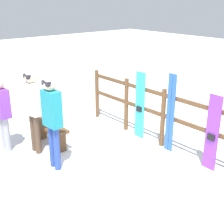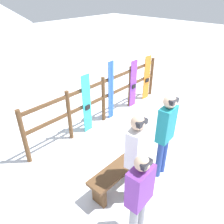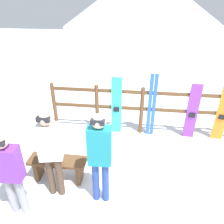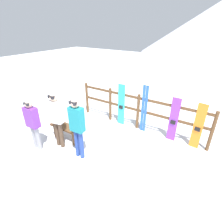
% 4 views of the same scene
% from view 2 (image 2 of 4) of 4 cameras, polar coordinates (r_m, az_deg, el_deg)
% --- Properties ---
extents(ground_plane, '(40.00, 40.00, 0.00)m').
position_cam_2_polar(ground_plane, '(5.27, 14.85, -10.38)').
color(ground_plane, white).
extents(fence, '(4.73, 0.10, 1.29)m').
position_cam_2_polar(fence, '(5.90, -2.27, 4.17)').
color(fence, brown).
rests_on(fence, ground).
extents(bench, '(1.13, 0.36, 0.49)m').
position_cam_2_polar(bench, '(4.14, 0.95, -16.20)').
color(bench, brown).
rests_on(bench, ground).
extents(person_purple, '(0.41, 0.24, 1.56)m').
position_cam_2_polar(person_purple, '(3.18, 7.16, -20.38)').
color(person_purple, gray).
rests_on(person_purple, ground).
extents(person_white, '(0.42, 0.28, 1.73)m').
position_cam_2_polar(person_white, '(3.55, 6.22, -10.77)').
color(person_white, '#4C3828').
rests_on(person_white, ground).
extents(person_teal, '(0.39, 0.23, 1.77)m').
position_cam_2_polar(person_teal, '(4.10, 13.79, -4.73)').
color(person_teal, navy).
rests_on(person_teal, ground).
extents(snowboard_cyan, '(0.26, 0.06, 1.55)m').
position_cam_2_polar(snowboard_cyan, '(5.47, -6.58, 1.97)').
color(snowboard_cyan, '#2DBFCC').
rests_on(snowboard_cyan, ground).
extents(ski_pair_blue, '(0.19, 0.02, 1.67)m').
position_cam_2_polar(ski_pair_blue, '(5.99, -0.29, 5.48)').
color(ski_pair_blue, blue).
rests_on(ski_pair_blue, ground).
extents(snowboard_purple, '(0.27, 0.06, 1.47)m').
position_cam_2_polar(snowboard_purple, '(6.73, 5.58, 7.25)').
color(snowboard_purple, purple).
rests_on(snowboard_purple, ground).
extents(snowboard_orange, '(0.27, 0.08, 1.45)m').
position_cam_2_polar(snowboard_orange, '(7.27, 9.05, 8.74)').
color(snowboard_orange, orange).
rests_on(snowboard_orange, ground).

